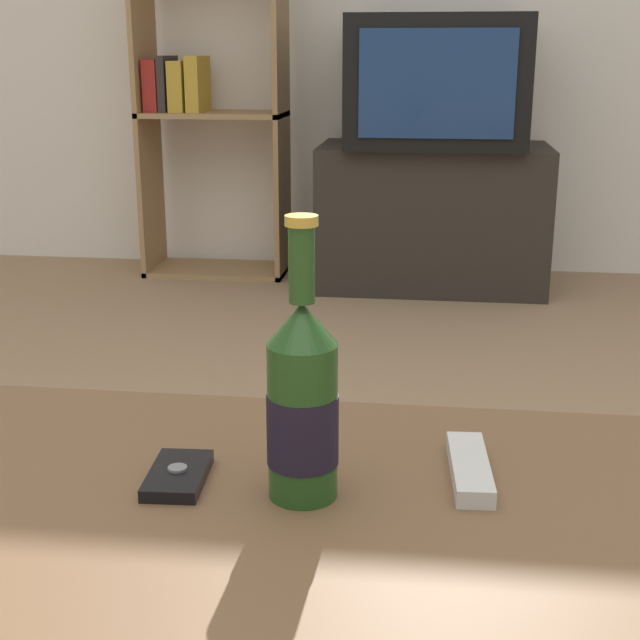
{
  "coord_description": "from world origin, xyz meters",
  "views": [
    {
      "loc": [
        0.18,
        -0.74,
        0.88
      ],
      "look_at": [
        0.03,
        0.39,
        0.54
      ],
      "focal_mm": 50.0,
      "sensor_mm": 36.0,
      "label": 1
    }
  ],
  "objects_px": {
    "remote_control": "(470,468)",
    "bookshelf": "(204,107)",
    "tv_stand": "(432,216)",
    "television": "(437,81)",
    "cell_phone": "(178,475)",
    "beer_bottle": "(303,403)"
  },
  "relations": [
    {
      "from": "cell_phone",
      "to": "remote_control",
      "type": "xyz_separation_m",
      "value": [
        0.31,
        0.05,
        0.0
      ]
    },
    {
      "from": "television",
      "to": "remote_control",
      "type": "bearing_deg",
      "value": -88.81
    },
    {
      "from": "television",
      "to": "remote_control",
      "type": "height_order",
      "value": "television"
    },
    {
      "from": "bookshelf",
      "to": "cell_phone",
      "type": "relative_size",
      "value": 12.03
    },
    {
      "from": "television",
      "to": "remote_control",
      "type": "distance_m",
      "value": 2.57
    },
    {
      "from": "beer_bottle",
      "to": "cell_phone",
      "type": "distance_m",
      "value": 0.17
    },
    {
      "from": "tv_stand",
      "to": "bookshelf",
      "type": "relative_size",
      "value": 0.67
    },
    {
      "from": "remote_control",
      "to": "bookshelf",
      "type": "bearing_deg",
      "value": 106.63
    },
    {
      "from": "television",
      "to": "cell_phone",
      "type": "relative_size",
      "value": 6.03
    },
    {
      "from": "bookshelf",
      "to": "remote_control",
      "type": "distance_m",
      "value": 2.84
    },
    {
      "from": "beer_bottle",
      "to": "cell_phone",
      "type": "xyz_separation_m",
      "value": [
        -0.14,
        0.01,
        -0.1
      ]
    },
    {
      "from": "bookshelf",
      "to": "cell_phone",
      "type": "distance_m",
      "value": 2.8
    },
    {
      "from": "tv_stand",
      "to": "cell_phone",
      "type": "xyz_separation_m",
      "value": [
        -0.26,
        -2.61,
        0.17
      ]
    },
    {
      "from": "tv_stand",
      "to": "bookshelf",
      "type": "bearing_deg",
      "value": 173.64
    },
    {
      "from": "beer_bottle",
      "to": "remote_control",
      "type": "height_order",
      "value": "beer_bottle"
    },
    {
      "from": "bookshelf",
      "to": "beer_bottle",
      "type": "relative_size",
      "value": 4.39
    },
    {
      "from": "tv_stand",
      "to": "cell_phone",
      "type": "relative_size",
      "value": 8.07
    },
    {
      "from": "remote_control",
      "to": "cell_phone",
      "type": "bearing_deg",
      "value": -174.1
    },
    {
      "from": "television",
      "to": "beer_bottle",
      "type": "height_order",
      "value": "television"
    },
    {
      "from": "tv_stand",
      "to": "television",
      "type": "xyz_separation_m",
      "value": [
        -0.0,
        -0.0,
        0.51
      ]
    },
    {
      "from": "tv_stand",
      "to": "cell_phone",
      "type": "height_order",
      "value": "tv_stand"
    },
    {
      "from": "cell_phone",
      "to": "tv_stand",
      "type": "bearing_deg",
      "value": 80.93
    }
  ]
}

